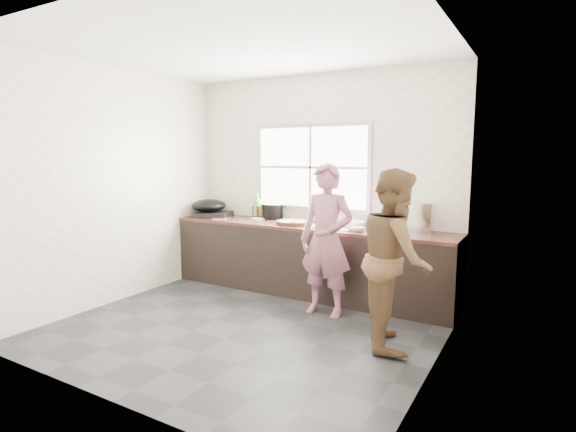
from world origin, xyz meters
The scene contains 30 objects.
floor centered at (0.00, 0.00, -0.01)m, with size 3.60×3.20×0.01m, color #29292C.
ceiling centered at (0.00, 0.00, 2.71)m, with size 3.60×3.20×0.01m, color silver.
wall_back centered at (0.00, 1.60, 1.35)m, with size 3.60×0.01×2.70m, color beige.
wall_left centered at (-1.80, 0.00, 1.35)m, with size 0.01×3.20×2.70m, color beige.
wall_right centered at (1.80, 0.00, 1.35)m, with size 0.01×3.20×2.70m, color silver.
wall_front centered at (0.00, -1.60, 1.35)m, with size 3.60×0.01×2.70m, color silver.
cabinet centered at (0.00, 1.29, 0.41)m, with size 3.60×0.62×0.82m, color black.
countertop centered at (0.00, 1.29, 0.84)m, with size 3.60×0.64×0.04m, color #3D1E19.
sink centered at (0.35, 1.29, 0.86)m, with size 0.55×0.45×0.02m, color silver.
faucet centered at (0.35, 1.49, 1.01)m, with size 0.02×0.02×0.30m, color silver.
window_frame centered at (-0.10, 1.59, 1.55)m, with size 1.60×0.05×1.10m, color #9EA0A5.
window_glazing centered at (-0.10, 1.57, 1.55)m, with size 1.50×0.01×1.00m, color white.
woman centered at (0.52, 0.74, 0.76)m, with size 0.55×0.36×1.52m, color #A46279.
person_side centered at (1.39, 0.34, 0.80)m, with size 0.78×0.60×1.59m, color brown.
cutting_board centered at (-0.16, 1.25, 0.88)m, with size 0.43×0.43×0.04m, color #2F2112.
cleaver centered at (-0.25, 1.24, 0.90)m, with size 0.20×0.10×0.01m, color silver.
bowl_mince centered at (-0.10, 1.17, 0.89)m, with size 0.20×0.20×0.05m, color silver.
bowl_crabs centered at (0.58, 1.33, 0.89)m, with size 0.21×0.21×0.07m, color white.
bowl_held centered at (0.71, 1.14, 0.89)m, with size 0.20×0.20×0.06m, color white.
black_pot centered at (-0.65, 1.52, 0.96)m, with size 0.28×0.28×0.20m, color black.
plate_food centered at (-0.78, 1.38, 0.87)m, with size 0.20×0.20×0.02m, color silver.
bottle_green centered at (-0.88, 1.52, 1.03)m, with size 0.13×0.13×0.33m, color green.
bottle_brown_tall centered at (-0.88, 1.52, 0.97)m, with size 0.10×0.10×0.21m, color #3E190F.
bottle_brown_short centered at (-0.75, 1.52, 0.95)m, with size 0.14×0.14×0.18m, color #4D3213.
glass_jar centered at (-0.73, 1.47, 0.91)m, with size 0.07×0.07×0.10m, color silver.
burner centered at (-1.45, 1.29, 0.89)m, with size 0.43×0.43×0.06m, color black.
wok centered at (-1.54, 1.29, 1.01)m, with size 0.47×0.47×0.18m, color black.
dish_rack centered at (1.24, 1.52, 1.02)m, with size 0.43×0.30×0.32m, color #BABCC1.
pot_lid_left centered at (-1.43, 1.29, 0.87)m, with size 0.25×0.25×0.01m, color silver.
pot_lid_right centered at (-1.29, 1.23, 0.87)m, with size 0.28×0.28×0.01m, color silver.
Camera 1 is at (2.51, -3.51, 1.70)m, focal length 28.00 mm.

